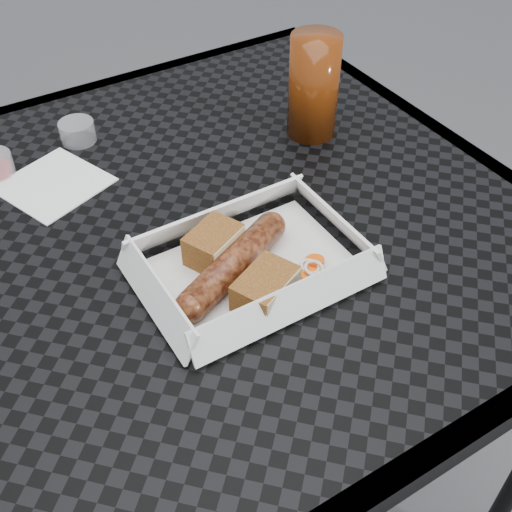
{
  "coord_description": "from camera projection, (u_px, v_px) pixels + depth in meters",
  "views": [
    {
      "loc": [
        -0.27,
        -0.55,
        1.26
      ],
      "look_at": [
        -0.0,
        -0.12,
        0.78
      ],
      "focal_mm": 45.0,
      "sensor_mm": 36.0,
      "label": 1
    }
  ],
  "objects": [
    {
      "name": "veg_garnish",
      "position": [
        316.0,
        272.0,
        0.72
      ],
      "size": [
        0.03,
        0.03,
        0.0
      ],
      "color": "#FB580A",
      "rests_on": "food_tray"
    },
    {
      "name": "bread_far",
      "position": [
        265.0,
        288.0,
        0.68
      ],
      "size": [
        0.08,
        0.07,
        0.04
      ],
      "primitive_type": "cube",
      "rotation": [
        0.0,
        0.0,
        0.43
      ],
      "color": "brown",
      "rests_on": "food_tray"
    },
    {
      "name": "condiment_cup_empty",
      "position": [
        77.0,
        132.0,
        0.91
      ],
      "size": [
        0.05,
        0.05,
        0.03
      ],
      "primitive_type": "cylinder",
      "color": "silver",
      "rests_on": "patio_table"
    },
    {
      "name": "food_tray",
      "position": [
        251.0,
        269.0,
        0.73
      ],
      "size": [
        0.22,
        0.15,
        0.0
      ],
      "primitive_type": "cube",
      "color": "white",
      "rests_on": "patio_table"
    },
    {
      "name": "ground",
      "position": [
        227.0,
        495.0,
        1.31
      ],
      "size": [
        60.0,
        60.0,
        0.0
      ],
      "primitive_type": "plane",
      "color": "#4E4E50",
      "rests_on": "ground"
    },
    {
      "name": "drink_glass",
      "position": [
        314.0,
        87.0,
        0.89
      ],
      "size": [
        0.07,
        0.07,
        0.15
      ],
      "primitive_type": "cylinder",
      "color": "#562107",
      "rests_on": "patio_table"
    },
    {
      "name": "bread_near",
      "position": [
        214.0,
        245.0,
        0.73
      ],
      "size": [
        0.07,
        0.07,
        0.04
      ],
      "primitive_type": "cube",
      "rotation": [
        0.0,
        0.0,
        0.43
      ],
      "color": "brown",
      "rests_on": "food_tray"
    },
    {
      "name": "patio_table",
      "position": [
        211.0,
        260.0,
        0.85
      ],
      "size": [
        0.8,
        0.8,
        0.74
      ],
      "color": "black",
      "rests_on": "ground"
    },
    {
      "name": "napkin",
      "position": [
        54.0,
        184.0,
        0.85
      ],
      "size": [
        0.15,
        0.15,
        0.0
      ],
      "primitive_type": "cube",
      "rotation": [
        0.0,
        0.0,
        0.36
      ],
      "color": "white",
      "rests_on": "patio_table"
    },
    {
      "name": "bratwurst",
      "position": [
        234.0,
        264.0,
        0.71
      ],
      "size": [
        0.17,
        0.1,
        0.03
      ],
      "rotation": [
        0.0,
        0.0,
        0.43
      ],
      "color": "brown",
      "rests_on": "food_tray"
    }
  ]
}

